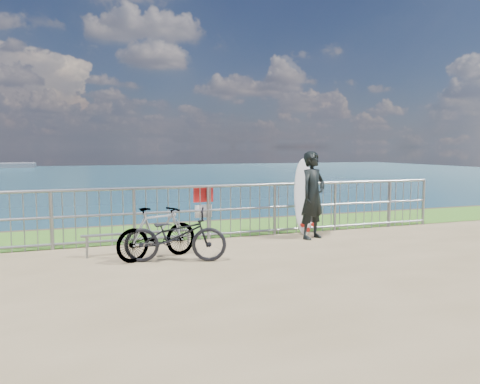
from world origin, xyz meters
name	(u,v)px	position (x,y,z in m)	size (l,w,h in m)	color
grass_strip	(216,229)	(0.00, 2.70, 0.01)	(120.00, 120.00, 0.00)	#397620
railing	(232,210)	(0.01, 1.60, 0.58)	(10.06, 0.10, 1.13)	gray
surfer	(313,195)	(1.57, 0.93, 0.91)	(0.66, 0.43, 1.81)	black
surfboard	(304,199)	(1.63, 1.44, 0.76)	(0.52, 0.49, 1.66)	white
bicycle_near	(175,235)	(-1.54, -0.06, 0.44)	(0.59, 1.69, 0.89)	black
bicycle_far	(157,233)	(-1.79, 0.23, 0.45)	(0.42, 1.50, 0.90)	black
bike_rack	(139,235)	(-2.03, 0.69, 0.34)	(1.98, 0.05, 0.41)	gray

